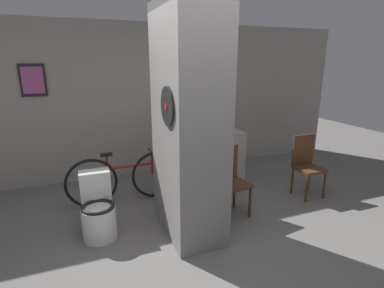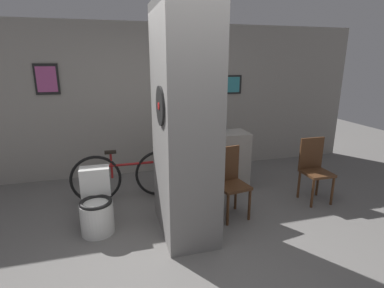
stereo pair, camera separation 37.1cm
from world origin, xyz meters
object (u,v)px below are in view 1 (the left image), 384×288
object	(u,v)px
chair_by_doorway	(307,163)
bottle_tall	(213,125)
toilet	(98,211)
chair_near_pillar	(230,178)
bicycle	(125,178)

from	to	relation	value
chair_by_doorway	bottle_tall	world-z (taller)	bottle_tall
toilet	bottle_tall	xyz separation A→B (m)	(1.79, 0.73, 0.73)
toilet	chair_near_pillar	size ratio (longest dim) A/B	0.80
bicycle	bottle_tall	distance (m)	1.52
chair_near_pillar	bottle_tall	world-z (taller)	bottle_tall
toilet	bicycle	size ratio (longest dim) A/B	0.45
toilet	bicycle	bearing A→B (deg)	60.21
chair_by_doorway	bicycle	distance (m)	2.70
bicycle	bottle_tall	world-z (taller)	bottle_tall
toilet	chair_near_pillar	bearing A→B (deg)	-2.66
chair_by_doorway	bottle_tall	size ratio (longest dim) A/B	2.64
chair_near_pillar	chair_by_doorway	world-z (taller)	same
toilet	bicycle	distance (m)	0.87
toilet	chair_by_doorway	xyz separation A→B (m)	(3.03, 0.02, 0.19)
bicycle	bottle_tall	size ratio (longest dim) A/B	4.67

